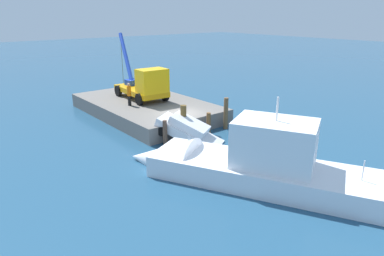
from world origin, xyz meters
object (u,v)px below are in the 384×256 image
Objects in this scene: crane_truck at (145,84)px; salvaged_car at (189,132)px; dock_worker at (129,94)px; moored_yacht at (228,168)px.

salvaged_car is (8.28, -1.60, -1.82)m from crane_truck.
dock_worker is at bearing -67.86° from crane_truck.
moored_yacht is at bearing -5.83° from dock_worker.
crane_truck reaches higher than dock_worker.
moored_yacht is at bearing -17.62° from salvaged_car.
salvaged_car is at bearing 3.41° from dock_worker.
dock_worker is at bearing 174.17° from moored_yacht.
dock_worker is at bearing -176.59° from salvaged_car.
moored_yacht is at bearing -13.70° from crane_truck.
dock_worker is 7.58m from salvaged_car.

